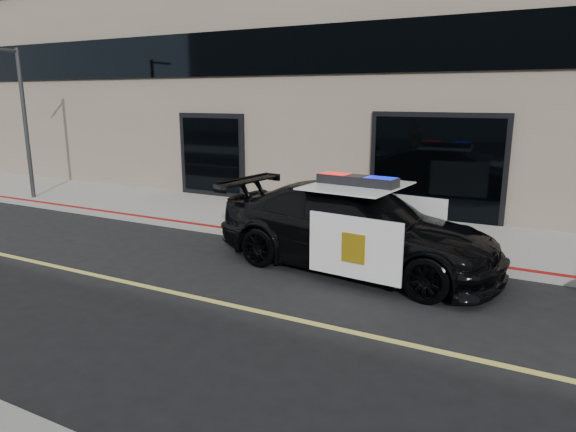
% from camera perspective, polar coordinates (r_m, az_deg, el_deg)
% --- Properties ---
extents(ground, '(120.00, 120.00, 0.00)m').
position_cam_1_polar(ground, '(7.33, 11.54, -13.48)').
color(ground, black).
rests_on(ground, ground).
extents(sidewalk_n, '(60.00, 3.50, 0.15)m').
position_cam_1_polar(sidewalk_n, '(12.14, 18.63, -2.75)').
color(sidewalk_n, gray).
rests_on(sidewalk_n, ground).
extents(police_car, '(3.34, 5.98, 1.81)m').
position_cam_1_polar(police_car, '(9.90, 7.55, -1.25)').
color(police_car, black).
rests_on(police_car, ground).
extents(fire_hydrant, '(0.32, 0.45, 0.71)m').
position_cam_1_polar(fire_hydrant, '(12.55, -0.04, 0.39)').
color(fire_hydrant, silver).
rests_on(fire_hydrant, sidewalk_n).
extents(street_light, '(0.13, 1.15, 4.52)m').
position_cam_1_polar(street_light, '(17.86, -27.38, 9.74)').
color(street_light, '#29292B').
rests_on(street_light, sidewalk_n).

